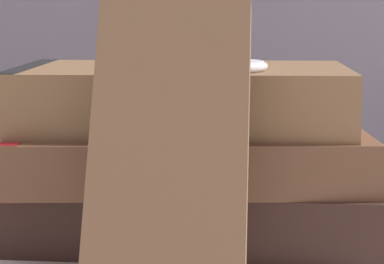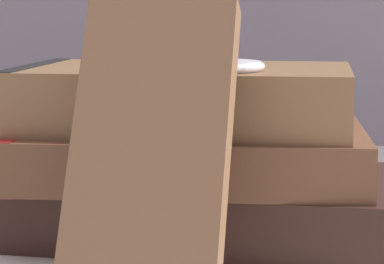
{
  "view_description": "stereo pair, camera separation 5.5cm",
  "coord_description": "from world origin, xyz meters",
  "px_view_note": "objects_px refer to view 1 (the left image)",
  "views": [
    {
      "loc": [
        0.09,
        -0.54,
        0.16
      ],
      "look_at": [
        0.04,
        0.03,
        0.07
      ],
      "focal_mm": 85.0,
      "sensor_mm": 36.0,
      "label": 1
    },
    {
      "loc": [
        0.14,
        -0.53,
        0.16
      ],
      "look_at": [
        0.04,
        0.03,
        0.07
      ],
      "focal_mm": 85.0,
      "sensor_mm": 36.0,
      "label": 2
    }
  ],
  "objects_px": {
    "book_flat_top": "(175,98)",
    "pocket_watch": "(219,66)",
    "book_flat_middle": "(182,153)",
    "reading_glasses": "(102,180)",
    "book_flat_bottom": "(191,204)",
    "book_leaning_front": "(169,157)"
  },
  "relations": [
    {
      "from": "book_flat_top",
      "to": "reading_glasses",
      "type": "distance_m",
      "value": 0.21
    },
    {
      "from": "book_flat_bottom",
      "to": "pocket_watch",
      "type": "height_order",
      "value": "pocket_watch"
    },
    {
      "from": "book_flat_top",
      "to": "book_flat_middle",
      "type": "bearing_deg",
      "value": -20.04
    },
    {
      "from": "book_flat_top",
      "to": "book_leaning_front",
      "type": "bearing_deg",
      "value": -87.67
    },
    {
      "from": "book_flat_middle",
      "to": "pocket_watch",
      "type": "bearing_deg",
      "value": -52.33
    },
    {
      "from": "book_flat_top",
      "to": "pocket_watch",
      "type": "distance_m",
      "value": 0.05
    },
    {
      "from": "book_flat_middle",
      "to": "reading_glasses",
      "type": "xyz_separation_m",
      "value": [
        -0.09,
        0.18,
        -0.05
      ]
    },
    {
      "from": "book_flat_top",
      "to": "pocket_watch",
      "type": "bearing_deg",
      "value": -45.86
    },
    {
      "from": "book_flat_bottom",
      "to": "book_flat_top",
      "type": "bearing_deg",
      "value": -141.97
    },
    {
      "from": "book_flat_bottom",
      "to": "book_leaning_front",
      "type": "relative_size",
      "value": 1.56
    },
    {
      "from": "book_flat_top",
      "to": "reading_glasses",
      "type": "bearing_deg",
      "value": 112.87
    },
    {
      "from": "book_flat_bottom",
      "to": "book_flat_top",
      "type": "distance_m",
      "value": 0.07
    },
    {
      "from": "book_flat_bottom",
      "to": "reading_glasses",
      "type": "relative_size",
      "value": 2.0
    },
    {
      "from": "book_leaning_front",
      "to": "pocket_watch",
      "type": "distance_m",
      "value": 0.1
    },
    {
      "from": "book_flat_middle",
      "to": "book_leaning_front",
      "type": "xyz_separation_m",
      "value": [
        0.0,
        -0.12,
        0.02
      ]
    },
    {
      "from": "book_flat_bottom",
      "to": "reading_glasses",
      "type": "height_order",
      "value": "book_flat_bottom"
    },
    {
      "from": "book_leaning_front",
      "to": "pocket_watch",
      "type": "xyz_separation_m",
      "value": [
        0.02,
        0.09,
        0.04
      ]
    },
    {
      "from": "book_flat_middle",
      "to": "reading_glasses",
      "type": "bearing_deg",
      "value": 111.05
    },
    {
      "from": "book_flat_top",
      "to": "book_leaning_front",
      "type": "distance_m",
      "value": 0.12
    },
    {
      "from": "book_flat_middle",
      "to": "pocket_watch",
      "type": "relative_size",
      "value": 3.73
    },
    {
      "from": "book_flat_middle",
      "to": "reading_glasses",
      "type": "height_order",
      "value": "book_flat_middle"
    },
    {
      "from": "book_flat_top",
      "to": "pocket_watch",
      "type": "relative_size",
      "value": 3.45
    }
  ]
}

